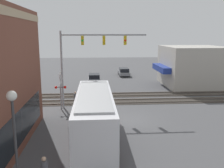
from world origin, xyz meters
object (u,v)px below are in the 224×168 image
(streetlamp, at_px, (15,138))
(pedestrian_at_crossing, at_px, (76,99))
(parked_car_silver, at_px, (94,79))
(parked_car_grey, at_px, (124,72))
(city_bus, at_px, (94,113))
(crossing_signal, at_px, (61,87))
(parked_car_black, at_px, (94,88))

(streetlamp, height_order, pedestrian_at_crossing, streetlamp)
(parked_car_silver, height_order, parked_car_grey, parked_car_silver)
(streetlamp, relative_size, parked_car_grey, 1.09)
(parked_car_silver, distance_m, parked_car_grey, 8.88)
(city_bus, height_order, streetlamp, streetlamp)
(city_bus, xyz_separation_m, pedestrian_at_crossing, (8.05, 1.96, -1.03))
(crossing_signal, xyz_separation_m, parked_car_grey, (20.40, -8.74, -1.64))
(parked_car_grey, bearing_deg, crossing_signal, 156.80)
(streetlamp, bearing_deg, crossing_signal, -0.20)
(parked_car_silver, bearing_deg, crossing_signal, 165.94)
(parked_car_silver, bearing_deg, streetlamp, 172.98)
(parked_car_black, relative_size, parked_car_silver, 1.11)
(crossing_signal, height_order, parked_car_silver, crossing_signal)
(parked_car_silver, xyz_separation_m, parked_car_grey, (7.06, -5.40, -0.03))
(city_bus, distance_m, parked_car_black, 14.26)
(crossing_signal, bearing_deg, parked_car_silver, -14.06)
(parked_car_black, bearing_deg, city_bus, 180.00)
(parked_car_black, height_order, parked_car_grey, parked_car_black)
(parked_car_black, relative_size, parked_car_grey, 1.02)
(parked_car_grey, bearing_deg, parked_car_black, 158.17)
(streetlamp, height_order, parked_car_silver, streetlamp)
(parked_car_black, distance_m, parked_car_grey, 14.52)
(parked_car_black, bearing_deg, parked_car_grey, -21.83)
(streetlamp, bearing_deg, parked_car_silver, -7.02)
(parked_car_silver, relative_size, pedestrian_at_crossing, 2.64)
(parked_car_black, xyz_separation_m, parked_car_grey, (13.48, -5.40, -0.06))
(crossing_signal, relative_size, streetlamp, 0.73)
(crossing_signal, height_order, streetlamp, streetlamp)
(crossing_signal, bearing_deg, pedestrian_at_crossing, -61.31)
(parked_car_grey, relative_size, pedestrian_at_crossing, 2.86)
(pedestrian_at_crossing, bearing_deg, streetlamp, 174.54)
(parked_car_silver, bearing_deg, pedestrian_at_crossing, 171.14)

